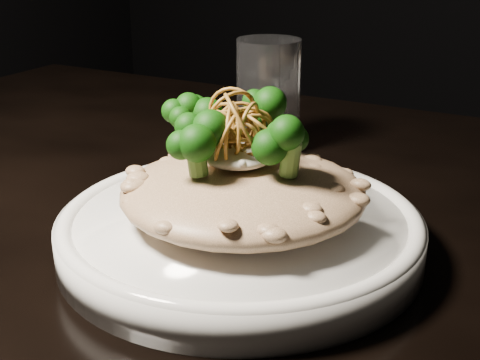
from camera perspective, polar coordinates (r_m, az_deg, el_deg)
table at (r=0.60m, az=-2.14°, el=-9.96°), size 1.10×0.80×0.75m
plate at (r=0.49m, az=0.00°, el=-4.55°), size 0.26×0.26×0.03m
risotto at (r=0.47m, az=0.28°, el=-1.03°), size 0.17×0.17×0.04m
broccoli at (r=0.47m, az=-0.24°, el=4.14°), size 0.13×0.13×0.05m
cheese at (r=0.47m, az=-0.18°, el=2.11°), size 0.05×0.05×0.01m
shallots at (r=0.46m, az=-0.00°, el=5.20°), size 0.06×0.06×0.04m
drinking_glass at (r=0.69m, az=2.42°, el=7.20°), size 0.07×0.07×0.12m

